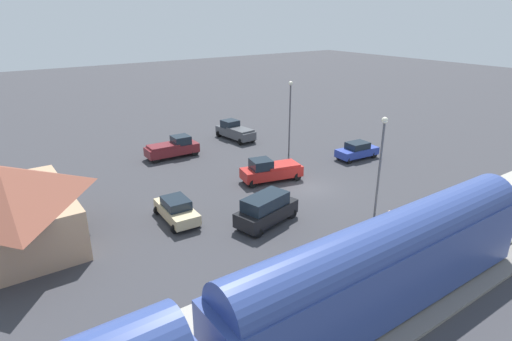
% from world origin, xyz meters
% --- Properties ---
extents(ground_plane, '(200.00, 200.00, 0.00)m').
position_xyz_m(ground_plane, '(0.00, 0.00, 0.00)').
color(ground_plane, '#38383D').
extents(railway_track, '(4.80, 70.00, 0.30)m').
position_xyz_m(railway_track, '(-14.00, 0.00, 0.09)').
color(railway_track, slate).
rests_on(railway_track, ground).
extents(platform, '(3.20, 46.00, 0.30)m').
position_xyz_m(platform, '(-10.00, 0.00, 0.15)').
color(platform, '#A8A399').
rests_on(platform, ground).
extents(station_building, '(10.62, 8.09, 5.39)m').
position_xyz_m(station_building, '(4.00, 22.00, 2.81)').
color(station_building, tan).
rests_on(station_building, ground).
extents(pedestrian_on_platform, '(0.36, 0.36, 1.71)m').
position_xyz_m(pedestrian_on_platform, '(-9.39, 1.48, 1.28)').
color(pedestrian_on_platform, '#333338').
rests_on(pedestrian_on_platform, platform).
extents(pickup_red, '(3.08, 5.70, 2.14)m').
position_xyz_m(pickup_red, '(3.17, 1.79, 1.03)').
color(pickup_red, red).
rests_on(pickup_red, ground).
extents(sedan_blue, '(2.15, 4.62, 1.74)m').
position_xyz_m(sedan_blue, '(2.98, -9.18, 0.88)').
color(sedan_blue, '#283D9E').
rests_on(sedan_blue, ground).
extents(pickup_charcoal, '(5.54, 2.83, 2.14)m').
position_xyz_m(pickup_charcoal, '(16.13, -2.71, 1.03)').
color(pickup_charcoal, '#47494F').
rests_on(pickup_charcoal, ground).
extents(sedan_tan, '(4.59, 2.46, 1.74)m').
position_xyz_m(sedan_tan, '(0.95, 11.91, 0.88)').
color(sedan_tan, '#C6B284').
rests_on(sedan_tan, ground).
extents(suv_black, '(3.05, 5.22, 2.22)m').
position_xyz_m(suv_black, '(-3.15, 6.93, 1.15)').
color(suv_black, black).
rests_on(suv_black, ground).
extents(pickup_maroon, '(2.13, 5.46, 2.14)m').
position_xyz_m(pickup_maroon, '(14.28, 6.03, 1.03)').
color(pickup_maroon, maroon).
rests_on(pickup_maroon, ground).
extents(light_pole_near_platform, '(0.44, 0.44, 7.64)m').
position_xyz_m(light_pole_near_platform, '(-7.20, 0.16, 4.82)').
color(light_pole_near_platform, '#515156').
rests_on(light_pole_near_platform, ground).
extents(light_pole_lot_center, '(0.44, 0.44, 7.71)m').
position_xyz_m(light_pole_lot_center, '(8.00, -4.29, 4.86)').
color(light_pole_lot_center, '#515156').
rests_on(light_pole_lot_center, ground).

